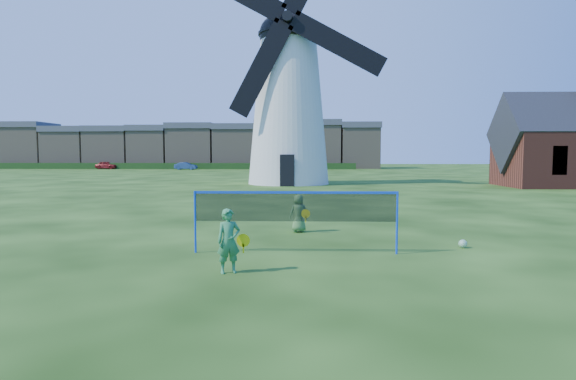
{
  "coord_description": "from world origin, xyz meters",
  "views": [
    {
      "loc": [
        0.64,
        -12.3,
        2.46
      ],
      "look_at": [
        0.2,
        0.5,
        1.5
      ],
      "focal_mm": 29.87,
      "sensor_mm": 36.0,
      "label": 1
    }
  ],
  "objects_px": {
    "player_boy": "(299,213)",
    "play_ball": "(463,244)",
    "badminton_net": "(295,208)",
    "windmill": "(289,99)",
    "car_left": "(107,165)",
    "player_girl": "(229,241)",
    "car_right": "(186,166)"
  },
  "relations": [
    {
      "from": "windmill",
      "to": "play_ball",
      "type": "bearing_deg",
      "value": -78.57
    },
    {
      "from": "player_boy",
      "to": "badminton_net",
      "type": "bearing_deg",
      "value": 75.85
    },
    {
      "from": "player_boy",
      "to": "play_ball",
      "type": "bearing_deg",
      "value": 137.6
    },
    {
      "from": "player_boy",
      "to": "play_ball",
      "type": "relative_size",
      "value": 5.47
    },
    {
      "from": "car_left",
      "to": "car_right",
      "type": "height_order",
      "value": "car_left"
    },
    {
      "from": "player_girl",
      "to": "car_left",
      "type": "relative_size",
      "value": 0.36
    },
    {
      "from": "windmill",
      "to": "badminton_net",
      "type": "bearing_deg",
      "value": -87.76
    },
    {
      "from": "badminton_net",
      "to": "player_boy",
      "type": "xyz_separation_m",
      "value": [
        0.04,
        3.25,
        -0.54
      ]
    },
    {
      "from": "player_girl",
      "to": "car_left",
      "type": "bearing_deg",
      "value": 92.16
    },
    {
      "from": "car_right",
      "to": "play_ball",
      "type": "bearing_deg",
      "value": -156.58
    },
    {
      "from": "badminton_net",
      "to": "play_ball",
      "type": "bearing_deg",
      "value": 10.76
    },
    {
      "from": "car_left",
      "to": "player_girl",
      "type": "bearing_deg",
      "value": -146.75
    },
    {
      "from": "player_boy",
      "to": "play_ball",
      "type": "height_order",
      "value": "player_boy"
    },
    {
      "from": "badminton_net",
      "to": "player_boy",
      "type": "height_order",
      "value": "badminton_net"
    },
    {
      "from": "car_left",
      "to": "play_ball",
      "type": "bearing_deg",
      "value": -141.87
    },
    {
      "from": "player_girl",
      "to": "player_boy",
      "type": "xyz_separation_m",
      "value": [
        1.38,
        5.27,
        -0.07
      ]
    },
    {
      "from": "windmill",
      "to": "car_right",
      "type": "relative_size",
      "value": 5.78
    },
    {
      "from": "badminton_net",
      "to": "windmill",
      "type": "bearing_deg",
      "value": 92.24
    },
    {
      "from": "windmill",
      "to": "car_left",
      "type": "distance_m",
      "value": 50.15
    },
    {
      "from": "player_girl",
      "to": "play_ball",
      "type": "xyz_separation_m",
      "value": [
        5.73,
        2.86,
        -0.56
      ]
    },
    {
      "from": "car_left",
      "to": "windmill",
      "type": "bearing_deg",
      "value": -132.03
    },
    {
      "from": "badminton_net",
      "to": "car_right",
      "type": "xyz_separation_m",
      "value": [
        -18.58,
        63.66,
        -0.56
      ]
    },
    {
      "from": "player_boy",
      "to": "car_left",
      "type": "distance_m",
      "value": 71.14
    },
    {
      "from": "windmill",
      "to": "player_girl",
      "type": "xyz_separation_m",
      "value": [
        -0.25,
        -29.97,
        -6.33
      ]
    },
    {
      "from": "car_left",
      "to": "car_right",
      "type": "xyz_separation_m",
      "value": [
        13.94,
        -2.84,
        -0.05
      ]
    },
    {
      "from": "play_ball",
      "to": "car_left",
      "type": "relative_size",
      "value": 0.06
    },
    {
      "from": "windmill",
      "to": "car_left",
      "type": "height_order",
      "value": "windmill"
    },
    {
      "from": "player_boy",
      "to": "car_right",
      "type": "bearing_deg",
      "value": -86.22
    },
    {
      "from": "player_girl",
      "to": "car_left",
      "type": "height_order",
      "value": "player_girl"
    },
    {
      "from": "player_girl",
      "to": "car_right",
      "type": "xyz_separation_m",
      "value": [
        -17.24,
        65.68,
        -0.09
      ]
    },
    {
      "from": "player_girl",
      "to": "car_right",
      "type": "distance_m",
      "value": 67.91
    },
    {
      "from": "player_girl",
      "to": "car_right",
      "type": "bearing_deg",
      "value": 82.4
    }
  ]
}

